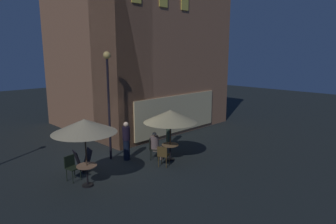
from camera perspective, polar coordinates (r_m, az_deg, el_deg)
The scene contains 14 objects.
ground_plane at distance 12.99m, azimuth -9.90°, elevation -9.66°, with size 60.00×60.00×0.00m, color #212727.
cafe_building at distance 17.41m, azimuth -6.83°, elevation 11.84°, with size 8.97×8.14×9.60m.
street_lamp_near_corner at distance 12.75m, azimuth -11.54°, elevation 4.62°, with size 0.31×0.31×4.70m.
menu_sandwich_board at distance 12.22m, azimuth -16.19°, elevation -9.04°, with size 0.73×0.66×0.88m.
cafe_table_0 at distance 10.90m, azimuth -15.43°, elevation -11.01°, with size 0.71×0.71×0.77m.
cafe_table_1 at distance 12.94m, azimuth 0.43°, elevation -7.12°, with size 0.74×0.74×0.71m.
patio_umbrella_0 at distance 10.40m, azimuth -15.91°, elevation -2.66°, with size 2.22×2.22×2.43m.
patio_umbrella_1 at distance 12.55m, azimuth 0.44°, elevation -0.82°, with size 2.31×2.31×2.25m.
cafe_chair_0 at distance 11.52m, azimuth -18.22°, elevation -9.81°, with size 0.51×0.51×0.93m.
cafe_chair_1 at distance 13.03m, azimuth -3.04°, elevation -6.69°, with size 0.57×0.57×0.97m.
cafe_chair_2 at distance 12.17m, azimuth -0.95°, elevation -8.19°, with size 0.56×0.56×0.88m.
patron_seated_0 at distance 12.97m, azimuth -2.43°, elevation -6.22°, with size 0.53×0.56×1.25m.
patron_standing_1 at distance 13.01m, azimuth -8.08°, elevation -5.55°, with size 0.34×0.34×1.71m.
patron_standing_2 at distance 14.88m, azimuth 0.14°, elevation -3.24°, with size 0.31×0.31×1.71m.
Camera 1 is at (-6.87, -10.01, 4.62)m, focal length 31.42 mm.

